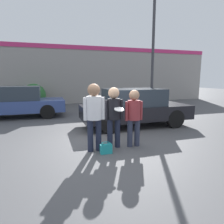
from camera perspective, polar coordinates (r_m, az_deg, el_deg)
ground_plane at (r=5.77m, az=-3.40°, el=-9.61°), size 56.00×56.00×0.00m
storefront_building at (r=15.34m, az=-12.94°, el=10.42°), size 24.00×0.22×4.27m
person_left at (r=5.14m, az=-5.14°, el=0.32°), size 0.55×0.38×1.77m
person_middle_with_frisbee at (r=5.39m, az=0.52°, el=-0.15°), size 0.50×0.53×1.66m
person_right at (r=5.54m, az=6.27°, el=-0.46°), size 0.52×0.35×1.59m
parked_car_near at (r=8.03m, az=6.49°, el=1.35°), size 4.27×1.82×1.49m
parked_car_far at (r=10.75m, az=-25.43°, el=2.61°), size 4.35×1.84×1.51m
street_lamp at (r=9.39m, az=13.24°, el=19.41°), size 1.47×0.35×5.71m
shrub at (r=14.40m, az=-21.38°, el=4.49°), size 1.54×1.54×1.54m
handbag at (r=5.17m, az=-1.68°, el=-10.35°), size 0.30×0.23×0.28m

